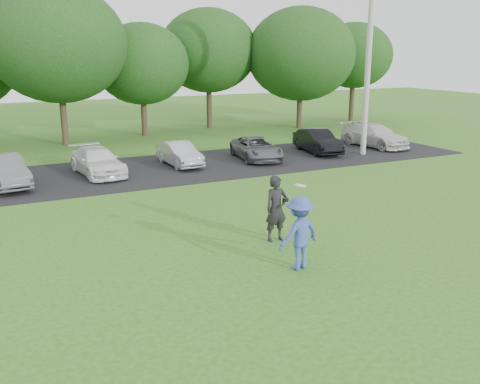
% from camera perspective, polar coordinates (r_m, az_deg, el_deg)
% --- Properties ---
extents(ground, '(100.00, 100.00, 0.00)m').
position_cam_1_polar(ground, '(12.56, 7.21, -9.44)').
color(ground, '#32631C').
rests_on(ground, ground).
extents(parking_lot, '(32.00, 6.50, 0.03)m').
position_cam_1_polar(parking_lot, '(23.94, -10.16, 2.25)').
color(parking_lot, black).
rests_on(parking_lot, ground).
extents(utility_pole, '(0.28, 0.28, 10.97)m').
position_cam_1_polar(utility_pole, '(27.59, 13.63, 15.17)').
color(utility_pole, '#AEADA8').
rests_on(utility_pole, ground).
extents(frisbee_player, '(1.27, 0.87, 2.16)m').
position_cam_1_polar(frisbee_player, '(12.93, 6.32, -4.37)').
color(frisbee_player, '#3A51A5').
rests_on(frisbee_player, ground).
extents(camera_bystander, '(0.69, 0.46, 1.85)m').
position_cam_1_polar(camera_bystander, '(14.76, 3.89, -1.78)').
color(camera_bystander, black).
rests_on(camera_bystander, ground).
extents(parked_cars, '(28.33, 4.76, 1.23)m').
position_cam_1_polar(parked_cars, '(24.09, -8.69, 3.84)').
color(parked_cars, white).
rests_on(parked_cars, parking_lot).
extents(tree_row, '(42.39, 9.85, 8.64)m').
position_cam_1_polar(tree_row, '(33.21, -12.91, 14.10)').
color(tree_row, '#38281C').
rests_on(tree_row, ground).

